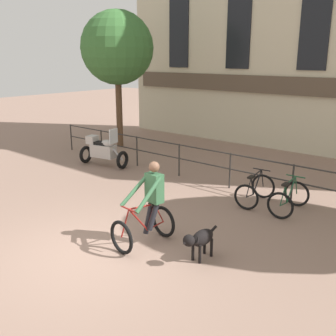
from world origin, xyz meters
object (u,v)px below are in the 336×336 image
at_px(cyclist_with_bike, 148,208).
at_px(parked_motorcycle, 103,150).
at_px(parked_bicycle_near_lamp, 255,190).
at_px(dog, 200,239).
at_px(parked_bicycle_mid_left, 289,198).

distance_m(cyclist_with_bike, parked_motorcycle, 6.21).
distance_m(parked_motorcycle, parked_bicycle_near_lamp, 5.84).
height_order(dog, parked_bicycle_near_lamp, parked_bicycle_near_lamp).
bearing_deg(parked_bicycle_mid_left, dog, 83.17).
xyz_separation_m(dog, parked_motorcycle, (-6.46, 3.23, 0.13)).
xyz_separation_m(cyclist_with_bike, dog, (1.22, 0.09, -0.33)).
distance_m(dog, parked_motorcycle, 7.23).
distance_m(cyclist_with_bike, dog, 1.27).
bearing_deg(dog, cyclist_with_bike, -173.04).
relative_size(cyclist_with_bike, parked_bicycle_near_lamp, 1.47).
relative_size(cyclist_with_bike, dog, 1.71).
bearing_deg(parked_bicycle_mid_left, parked_motorcycle, -1.13).
bearing_deg(parked_motorcycle, parked_bicycle_mid_left, -100.44).
bearing_deg(cyclist_with_bike, dog, 10.51).
bearing_deg(parked_bicycle_mid_left, parked_bicycle_near_lamp, -1.96).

